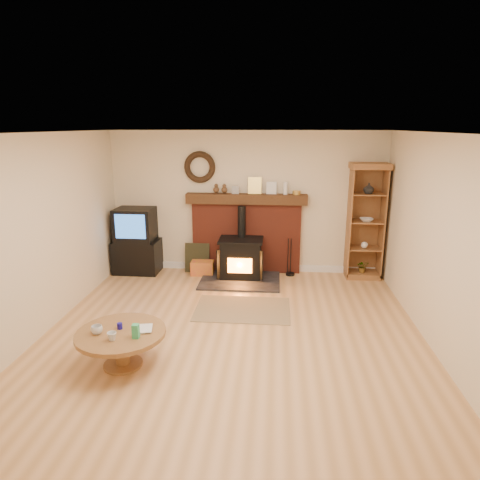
# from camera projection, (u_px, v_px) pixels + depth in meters

# --- Properties ---
(ground) EXTENTS (5.50, 5.50, 0.00)m
(ground) POSITION_uv_depth(u_px,v_px,m) (232.00, 338.00, 5.57)
(ground) COLOR tan
(ground) RESTS_ON ground
(room_shell) EXTENTS (5.02, 5.52, 2.61)m
(room_shell) POSITION_uv_depth(u_px,v_px,m) (230.00, 207.00, 5.21)
(room_shell) COLOR beige
(room_shell) RESTS_ON ground
(chimney_breast) EXTENTS (2.20, 0.22, 1.78)m
(chimney_breast) POSITION_uv_depth(u_px,v_px,m) (246.00, 230.00, 7.93)
(chimney_breast) COLOR maroon
(chimney_breast) RESTS_ON ground
(wood_stove) EXTENTS (1.40, 1.00, 1.29)m
(wood_stove) POSITION_uv_depth(u_px,v_px,m) (241.00, 259.00, 7.67)
(wood_stove) COLOR black
(wood_stove) RESTS_ON ground
(area_rug) EXTENTS (1.42, 0.98, 0.01)m
(area_rug) POSITION_uv_depth(u_px,v_px,m) (243.00, 309.00, 6.43)
(area_rug) COLOR brown
(area_rug) RESTS_ON ground
(tv_unit) EXTENTS (0.84, 0.60, 1.22)m
(tv_unit) POSITION_uv_depth(u_px,v_px,m) (136.00, 242.00, 7.96)
(tv_unit) COLOR black
(tv_unit) RESTS_ON ground
(curio_cabinet) EXTENTS (0.66, 0.48, 2.06)m
(curio_cabinet) POSITION_uv_depth(u_px,v_px,m) (365.00, 221.00, 7.59)
(curio_cabinet) COLOR brown
(curio_cabinet) RESTS_ON ground
(firelog_box) EXTENTS (0.42, 0.27, 0.26)m
(firelog_box) POSITION_uv_depth(u_px,v_px,m) (202.00, 268.00, 7.91)
(firelog_box) COLOR gold
(firelog_box) RESTS_ON ground
(leaning_painting) EXTENTS (0.46, 0.12, 0.55)m
(leaning_painting) POSITION_uv_depth(u_px,v_px,m) (197.00, 258.00, 8.02)
(leaning_painting) COLOR black
(leaning_painting) RESTS_ON ground
(fire_tools) EXTENTS (0.16, 0.16, 0.70)m
(fire_tools) POSITION_uv_depth(u_px,v_px,m) (290.00, 270.00, 7.88)
(fire_tools) COLOR black
(fire_tools) RESTS_ON ground
(coffee_table) EXTENTS (1.01, 1.01, 0.59)m
(coffee_table) POSITION_uv_depth(u_px,v_px,m) (121.00, 338.00, 4.84)
(coffee_table) COLOR brown
(coffee_table) RESTS_ON ground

